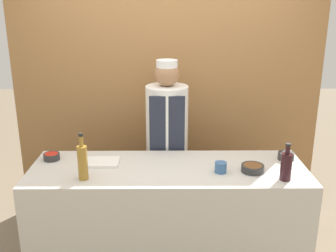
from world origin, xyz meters
The scene contains 10 objects.
cabinet_wall centered at (0.00, 1.01, 1.20)m, with size 2.88×0.18×2.40m.
counter centered at (0.00, 0.00, 0.47)m, with size 2.05×0.69×0.93m.
sauce_bowl_red centered at (-0.91, 0.16, 0.96)m, with size 0.13×0.13×0.05m.
sauce_bowl_brown centered at (0.61, -0.08, 0.96)m, with size 0.16×0.16×0.05m.
sauce_bowl_purple centered at (0.92, 0.15, 0.97)m, with size 0.13×0.13×0.06m.
cutting_board centered at (-0.52, 0.08, 0.94)m, with size 0.29×0.19×0.02m.
bottle_wine centered at (0.81, -0.21, 1.04)m, with size 0.08×0.08×0.27m.
bottle_vinegar centered at (-0.59, -0.19, 1.07)m, with size 0.07×0.07×0.34m.
cup_blue centered at (0.38, -0.09, 0.97)m, with size 0.09×0.09×0.08m.
chef_center centered at (-0.01, 0.55, 0.89)m, with size 0.36×0.36×1.65m.
Camera 1 is at (-0.02, -2.68, 2.12)m, focal length 42.00 mm.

